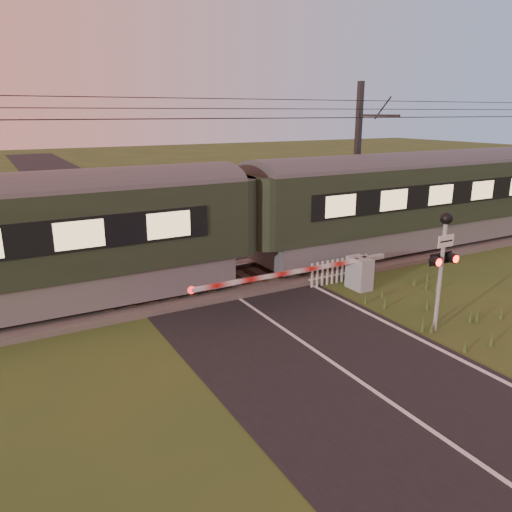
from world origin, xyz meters
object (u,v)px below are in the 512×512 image
picket_fence (340,270)px  crossing_signal (443,251)px  train (242,219)px  catenary_mast (358,162)px  boom_gate (351,273)px

picket_fence → crossing_signal: bearing=-93.1°
train → catenary_mast: catenary_mast is taller
catenary_mast → picket_fence: bearing=-134.6°
picket_fence → catenary_mast: bearing=45.4°
train → crossing_signal: train is taller
picket_fence → catenary_mast: size_ratio=0.36×
crossing_signal → picket_fence: crossing_signal is taller
train → catenary_mast: size_ratio=5.90×
train → crossing_signal: (2.56, -6.32, 0.05)m
boom_gate → train: bearing=134.1°
train → picket_fence: (2.80, -1.89, -1.75)m
boom_gate → catenary_mast: bearing=49.3°
picket_fence → catenary_mast: catenary_mast is taller
train → boom_gate: size_ratio=5.81×
catenary_mast → boom_gate: bearing=-130.7°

